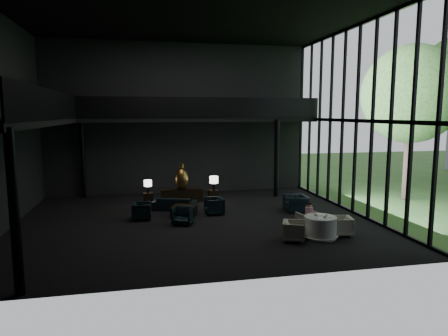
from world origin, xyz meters
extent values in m
cube|color=black|center=(0.00, 0.00, 0.00)|extent=(14.00, 12.00, 0.02)
cube|color=black|center=(0.00, 0.00, 8.00)|extent=(14.00, 12.00, 0.02)
cube|color=black|center=(0.00, 6.00, 4.00)|extent=(14.00, 0.04, 8.00)
cube|color=black|center=(0.00, -6.00, 4.00)|extent=(14.00, 0.04, 8.00)
cube|color=black|center=(-6.00, 0.00, 4.00)|extent=(2.00, 12.00, 0.25)
cube|color=black|center=(1.00, 5.00, 4.00)|extent=(12.00, 2.00, 0.25)
cube|color=black|center=(-5.00, 0.00, 4.60)|extent=(0.06, 12.00, 1.00)
cube|color=black|center=(1.00, 4.00, 4.60)|extent=(12.00, 0.06, 1.00)
cylinder|color=black|center=(-5.00, -5.70, 2.00)|extent=(0.24, 0.24, 4.00)
cylinder|color=black|center=(-5.00, 5.70, 2.00)|extent=(0.24, 0.24, 4.00)
cylinder|color=black|center=(4.80, 4.00, 2.00)|extent=(0.24, 0.24, 4.00)
cylinder|color=#382D23|center=(11.00, 2.00, 2.45)|extent=(0.36, 0.36, 4.90)
sphere|color=#2B5E21|center=(11.00, 2.00, 5.25)|extent=(4.80, 4.80, 4.80)
cube|color=black|center=(-0.19, 3.60, 0.33)|extent=(2.06, 0.47, 0.66)
ellipsoid|color=olive|center=(-0.19, 3.47, 1.18)|extent=(0.67, 0.67, 1.04)
cylinder|color=olive|center=(-0.19, 3.47, 1.80)|extent=(0.23, 0.23, 0.21)
cube|color=black|center=(-1.79, 3.72, 0.25)|extent=(0.46, 0.46, 0.51)
cylinder|color=black|center=(-1.79, 3.66, 0.67)|extent=(0.11, 0.11, 0.33)
cylinder|color=white|center=(-1.79, 3.66, 0.98)|extent=(0.37, 0.37, 0.30)
cube|color=black|center=(1.41, 3.69, 0.26)|extent=(0.47, 0.47, 0.52)
cylinder|color=black|center=(1.41, 3.53, 0.71)|extent=(0.13, 0.13, 0.37)
cylinder|color=white|center=(1.41, 3.53, 1.06)|extent=(0.43, 0.43, 0.34)
imported|color=black|center=(-0.65, 2.10, 0.36)|extent=(1.94, 1.08, 0.73)
imported|color=black|center=(-2.12, 0.66, 0.38)|extent=(0.72, 0.76, 0.77)
imported|color=black|center=(0.94, 0.93, 0.40)|extent=(0.77, 0.82, 0.80)
imported|color=black|center=(-0.53, -0.42, 0.37)|extent=(0.93, 0.91, 0.75)
imported|color=black|center=(4.59, 0.71, 0.46)|extent=(0.74, 1.09, 0.92)
cube|color=black|center=(-0.36, 0.88, 0.21)|extent=(1.22, 1.22, 0.43)
cylinder|color=white|center=(3.97, -3.06, 0.38)|extent=(1.11, 1.11, 0.75)
cone|color=white|center=(3.97, -3.06, 0.05)|extent=(1.26, 1.26, 0.10)
imported|color=#B4AC9F|center=(3.94, -2.16, 0.37)|extent=(0.83, 0.79, 0.73)
imported|color=tan|center=(4.82, -2.95, 0.36)|extent=(0.78, 0.82, 0.72)
imported|color=#B9B5A2|center=(2.94, -3.21, 0.37)|extent=(0.89, 0.91, 0.73)
cylinder|color=#D898AA|center=(3.99, -2.04, 0.65)|extent=(0.28, 0.28, 0.40)
sphere|color=#D8A884|center=(3.99, -2.04, 0.95)|extent=(0.20, 0.20, 0.20)
ellipsoid|color=black|center=(3.99, -2.04, 0.98)|extent=(0.21, 0.21, 0.14)
cylinder|color=white|center=(3.83, -3.28, 0.76)|extent=(0.30, 0.30, 0.01)
cylinder|color=white|center=(4.12, -2.79, 0.76)|extent=(0.31, 0.31, 0.02)
cylinder|color=white|center=(4.25, -3.21, 0.76)|extent=(0.14, 0.14, 0.01)
cylinder|color=white|center=(4.15, -3.12, 0.80)|extent=(0.11, 0.11, 0.07)
ellipsoid|color=white|center=(3.88, -2.90, 0.79)|extent=(0.17, 0.17, 0.08)
cylinder|color=#99999E|center=(4.03, -3.25, 0.79)|extent=(0.07, 0.07, 0.07)
camera|label=1|loc=(-2.07, -15.57, 4.30)|focal=32.00mm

